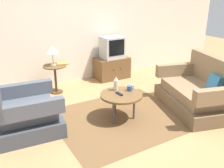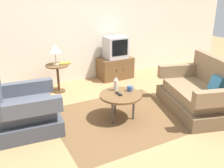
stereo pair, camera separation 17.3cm
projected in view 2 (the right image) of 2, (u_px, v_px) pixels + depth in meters
The scene contains 14 objects.
ground_plane at pixel (131, 121), 4.10m from camera, with size 16.00×16.00×0.00m, color #AD7F51.
back_wall at pixel (77, 23), 5.59m from camera, with size 9.00×0.12×2.70m, color beige.
area_rug at pixel (120, 118), 4.19m from camera, with size 2.17×1.87×0.00m, color brown.
armchair at pixel (23, 111), 3.77m from camera, with size 1.03×1.04×0.93m.
couch at pixel (200, 94), 4.39m from camera, with size 1.30×1.71×0.94m.
coffee_table at pixel (121, 96), 4.04m from camera, with size 0.70×0.70×0.45m.
side_table at pixel (58, 72), 5.16m from camera, with size 0.48×0.48×0.60m.
tv_stand at pixel (115, 68), 6.05m from camera, with size 0.82×0.51×0.52m.
television at pixel (116, 47), 5.85m from camera, with size 0.51×0.42×0.51m.
table_lamp at pixel (55, 49), 4.98m from camera, with size 0.26×0.26×0.43m.
vase at pixel (116, 84), 4.15m from camera, with size 0.08×0.08×0.24m.
mug at pixel (130, 88), 4.15m from camera, with size 0.14×0.09×0.09m.
tv_remote_dark at pixel (119, 94), 4.02m from camera, with size 0.05×0.16×0.02m.
book at pixel (65, 63), 5.18m from camera, with size 0.26×0.21×0.02m.
Camera 2 is at (-1.99, -3.04, 2.04)m, focal length 39.26 mm.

